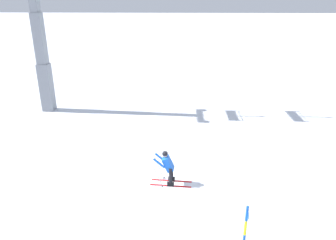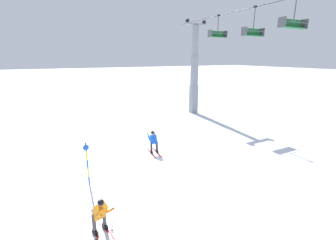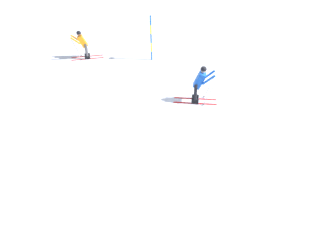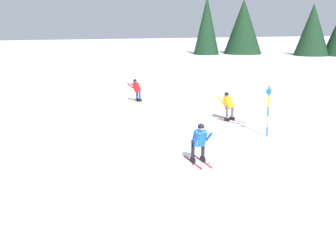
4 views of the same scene
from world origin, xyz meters
The scene contains 4 objects.
ground_plane centered at (0.00, 0.00, 0.00)m, with size 260.00×260.00×0.00m, color white.
skier_carving_main centered at (0.48, 0.86, 0.86)m, with size 1.75×0.73×1.62m.
lift_tower_near centered at (-7.99, 9.69, 4.21)m, with size 0.74×2.54×10.11m.
trail_marker_pole centered at (2.74, -3.71, 1.23)m, with size 0.07×0.28×2.29m.
Camera 1 is at (0.91, -10.64, 7.43)m, focal length 34.09 mm.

